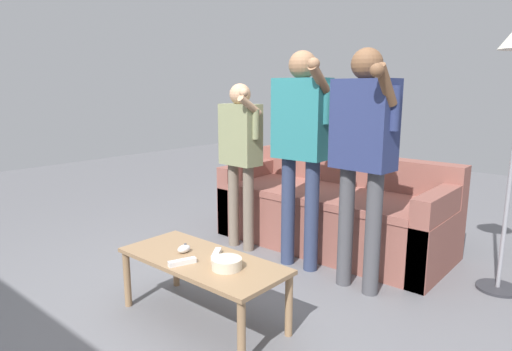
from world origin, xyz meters
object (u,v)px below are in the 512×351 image
object	(u,v)px
couch	(333,212)
player_right	(363,143)
snack_bowl	(227,264)
player_center	(301,135)
game_remote_wand_far	(182,262)
game_remote_nunchuk	(184,249)
coffee_table	(202,266)
player_left	(240,147)
game_remote_wand_near	(216,254)

from	to	relation	value
couch	player_right	xyz separation A→B (m)	(0.59, -0.65, 0.73)
snack_bowl	player_center	world-z (taller)	player_center
player_center	game_remote_wand_far	size ratio (longest dim) A/B	10.06
couch	game_remote_wand_far	distance (m)	1.78
couch	game_remote_nunchuk	size ratio (longest dim) A/B	22.48
couch	coffee_table	distance (m)	1.64
snack_bowl	game_remote_nunchuk	bearing A→B (deg)	179.37
coffee_table	game_remote_wand_far	xyz separation A→B (m)	(-0.02, -0.13, 0.06)
couch	game_remote_wand_far	world-z (taller)	couch
game_remote_nunchuk	player_left	size ratio (longest dim) A/B	0.06
coffee_table	game_remote_wand_far	distance (m)	0.15
game_remote_nunchuk	game_remote_wand_far	bearing A→B (deg)	-43.34
coffee_table	player_left	distance (m)	1.35
snack_bowl	game_remote_nunchuk	world-z (taller)	snack_bowl
game_remote_nunchuk	player_center	world-z (taller)	player_center
coffee_table	snack_bowl	world-z (taller)	snack_bowl
player_right	snack_bowl	bearing A→B (deg)	-106.01
snack_bowl	game_remote_nunchuk	xyz separation A→B (m)	(-0.37, 0.00, -0.01)
snack_bowl	game_remote_wand_near	size ratio (longest dim) A/B	1.16
player_center	game_remote_wand_near	distance (m)	1.15
couch	game_remote_wand_near	size ratio (longest dim) A/B	13.60
game_remote_nunchuk	player_right	size ratio (longest dim) A/B	0.05
player_right	game_remote_wand_near	bearing A→B (deg)	-116.75
player_left	game_remote_wand_far	world-z (taller)	player_left
couch	player_center	distance (m)	0.95
coffee_table	game_remote_nunchuk	xyz separation A→B (m)	(-0.15, -0.01, 0.07)
player_left	game_remote_nunchuk	bearing A→B (deg)	-64.54
coffee_table	snack_bowl	bearing A→B (deg)	-2.84
player_left	couch	bearing A→B (deg)	45.77
game_remote_nunchuk	player_left	world-z (taller)	player_left
game_remote_nunchuk	game_remote_wand_far	world-z (taller)	game_remote_nunchuk
coffee_table	game_remote_wand_far	size ratio (longest dim) A/B	6.45
game_remote_nunchuk	player_center	size ratio (longest dim) A/B	0.05
player_left	coffee_table	bearing A→B (deg)	-58.00
player_left	snack_bowl	bearing A→B (deg)	-50.60
snack_bowl	game_remote_wand_far	distance (m)	0.26
player_left	game_remote_wand_near	distance (m)	1.29
player_center	game_remote_wand_far	xyz separation A→B (m)	(0.02, -1.18, -0.63)
player_center	coffee_table	bearing A→B (deg)	-88.17
coffee_table	player_right	bearing A→B (deg)	63.01
coffee_table	game_remote_wand_near	xyz separation A→B (m)	(0.04, 0.08, 0.06)
game_remote_wand_near	player_center	bearing A→B (deg)	94.54
couch	game_remote_nunchuk	bearing A→B (deg)	-92.30
player_right	couch	bearing A→B (deg)	131.95
game_remote_wand_near	couch	bearing A→B (deg)	94.79
player_left	game_remote_wand_far	size ratio (longest dim) A/B	8.66
snack_bowl	player_center	distance (m)	1.24
coffee_table	player_right	size ratio (longest dim) A/B	0.65
couch	coffee_table	bearing A→B (deg)	-86.95
game_remote_nunchuk	game_remote_wand_far	xyz separation A→B (m)	(0.14, -0.13, -0.01)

